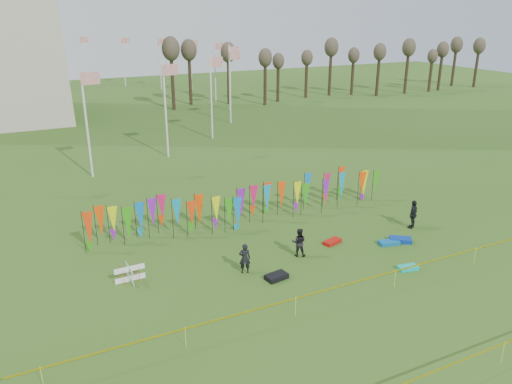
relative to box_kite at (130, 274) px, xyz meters
name	(u,v)px	position (x,y,z in m)	size (l,w,h in m)	color
ground	(318,285)	(7.67, -4.10, -0.40)	(160.00, 160.00, 0.00)	#2B4E16
banner_row	(249,201)	(7.95, 3.89, 0.91)	(18.64, 0.64, 2.19)	black
caution_tape_near	(335,288)	(7.45, -5.76, 0.38)	(26.00, 0.02, 0.90)	#DBD404
caution_tape_far	(436,372)	(7.45, -11.54, 0.38)	(26.00, 0.02, 0.90)	#DBD404
tree_line	(343,53)	(39.67, 39.90, 5.77)	(53.92, 1.92, 7.84)	#34281A
box_kite	(130,274)	(0.00, 0.00, 0.00)	(0.72, 0.72, 0.80)	red
person_left	(245,258)	(5.14, -1.57, 0.36)	(0.56, 0.41, 1.52)	black
person_mid	(299,242)	(8.36, -1.19, 0.36)	(0.74, 0.46, 1.52)	black
person_right	(413,214)	(16.07, -1.04, 0.45)	(1.00, 0.57, 1.70)	black
kite_bag_turquoise	(408,268)	(12.41, -4.79, -0.30)	(0.97, 0.49, 0.19)	#0CBBAF
kite_bag_blue	(400,240)	(14.19, -2.22, -0.28)	(1.15, 0.60, 0.24)	#09319B
kite_bag_red	(332,242)	(10.74, -0.74, -0.30)	(1.07, 0.49, 0.20)	#B2110B
kite_bag_black	(276,277)	(6.22, -2.78, -0.28)	(1.04, 0.60, 0.24)	black
kite_bag_teal	(389,243)	(13.42, -2.20, -0.30)	(1.09, 0.52, 0.21)	#0B5E9D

